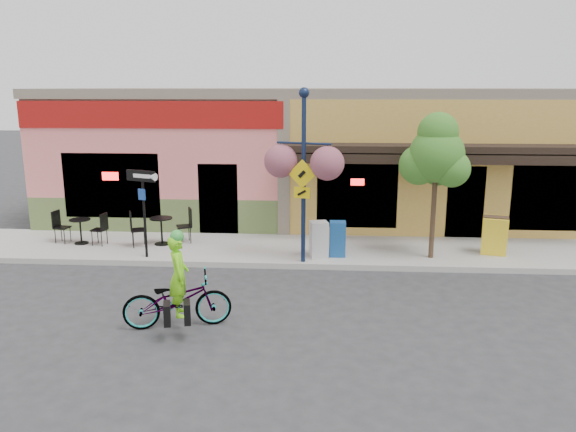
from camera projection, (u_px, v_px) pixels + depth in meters
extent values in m
plane|color=#2D2D30|center=(314.00, 276.00, 13.84)|extent=(90.00, 90.00, 0.00)
cube|color=#9E9B93|center=(316.00, 250.00, 15.77)|extent=(24.00, 3.00, 0.15)
cube|color=#A8A59E|center=(315.00, 266.00, 14.36)|extent=(24.00, 0.12, 0.15)
imported|color=maroon|center=(177.00, 300.00, 10.83)|extent=(2.19, 1.21, 1.09)
imported|color=#79E518|center=(179.00, 288.00, 10.77)|extent=(0.51, 0.65, 1.59)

